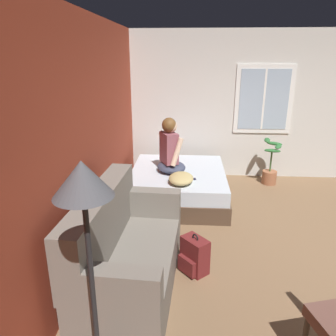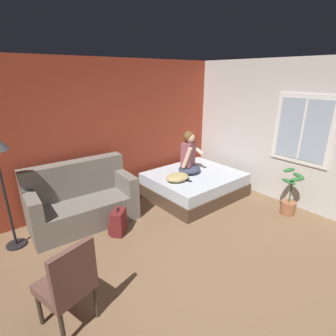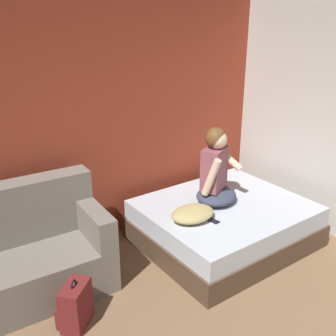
{
  "view_description": "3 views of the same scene",
  "coord_description": "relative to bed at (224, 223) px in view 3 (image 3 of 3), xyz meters",
  "views": [
    {
      "loc": [
        -3.38,
        1.75,
        2.26
      ],
      "look_at": [
        0.92,
        2.03,
        0.77
      ],
      "focal_mm": 35.0,
      "sensor_mm": 36.0,
      "label": 1
    },
    {
      "loc": [
        -2.0,
        -1.64,
        2.43
      ],
      "look_at": [
        0.65,
        1.6,
        0.91
      ],
      "focal_mm": 28.0,
      "sensor_mm": 36.0,
      "label": 2
    },
    {
      "loc": [
        -1.23,
        -0.95,
        2.48
      ],
      "look_at": [
        0.72,
        1.78,
        1.17
      ],
      "focal_mm": 42.0,
      "sensor_mm": 36.0,
      "label": 3
    }
  ],
  "objects": [
    {
      "name": "couch",
      "position": [
        -2.23,
        0.44,
        0.16
      ],
      "size": [
        1.74,
        0.91,
        1.04
      ],
      "color": "slate",
      "rests_on": "ground"
    },
    {
      "name": "bed",
      "position": [
        0.0,
        0.0,
        0.0
      ],
      "size": [
        1.82,
        1.55,
        0.48
      ],
      "color": "#4C3828",
      "rests_on": "ground"
    },
    {
      "name": "cell_phone",
      "position": [
        -0.37,
        -0.21,
        0.25
      ],
      "size": [
        0.08,
        0.15,
        0.01
      ],
      "primitive_type": "cube",
      "rotation": [
        0.0,
        0.0,
        3.26
      ],
      "color": "black",
      "rests_on": "bed"
    },
    {
      "name": "person_seated",
      "position": [
        -0.05,
        0.12,
        0.6
      ],
      "size": [
        0.66,
        0.62,
        0.88
      ],
      "color": "#383D51",
      "rests_on": "bed"
    },
    {
      "name": "wall_back_accent",
      "position": [
        -1.61,
        1.01,
        1.11
      ],
      "size": [
        10.55,
        0.16,
        2.7
      ],
      "primitive_type": "cube",
      "color": "#993823",
      "rests_on": "ground"
    },
    {
      "name": "backpack",
      "position": [
        -1.94,
        -0.25,
        -0.04
      ],
      "size": [
        0.35,
        0.35,
        0.46
      ],
      "color": "maroon",
      "rests_on": "ground"
    },
    {
      "name": "throw_pillow",
      "position": [
        -0.53,
        -0.06,
        0.31
      ],
      "size": [
        0.49,
        0.37,
        0.14
      ],
      "primitive_type": "ellipsoid",
      "rotation": [
        0.0,
        0.0,
        -0.03
      ],
      "color": "tan",
      "rests_on": "bed"
    }
  ]
}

